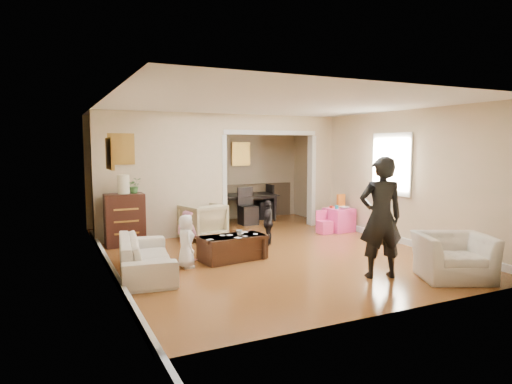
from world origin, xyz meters
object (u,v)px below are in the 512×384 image
dining_table (238,207)px  child_kneel_a (186,241)px  child_toddler (268,223)px  sofa (146,256)px  play_table (339,220)px  armchair_front (453,257)px  table_lamp (124,184)px  adult_person (381,217)px  coffee_cup (239,233)px  coffee_table (233,248)px  armchair_back (203,221)px  child_kneel_b (187,235)px  dresser (125,220)px  cyan_cup (337,207)px

dining_table → child_kneel_a: size_ratio=2.29×
dining_table → child_toddler: 2.92m
sofa → play_table: bearing=-64.0°
armchair_front → child_toddler: size_ratio=1.13×
table_lamp → dining_table: (3.10, 1.74, -0.85)m
sofa → table_lamp: bearing=6.9°
table_lamp → adult_person: 4.80m
adult_person → coffee_cup: bearing=-33.1°
coffee_table → play_table: 3.40m
armchair_back → play_table: (3.03, -0.55, -0.10)m
coffee_cup → child_toddler: child_toddler is taller
child_toddler → table_lamp: bearing=-72.8°
table_lamp → play_table: size_ratio=0.67×
child_kneel_b → armchair_back: bearing=-55.8°
armchair_back → dresser: size_ratio=0.79×
armchair_front → play_table: size_ratio=1.83×
sofa → child_toddler: 2.72m
armchair_front → armchair_back: bearing=144.4°
coffee_table → play_table: play_table is taller
dresser → coffee_cup: dresser is taller
coffee_table → child_kneel_a: (-0.85, -0.15, 0.22)m
armchair_front → table_lamp: bearing=158.1°
dresser → sofa: bearing=-90.8°
dining_table → child_kneel_a: 4.51m
armchair_front → coffee_cup: armchair_front is taller
child_kneel_b → dining_table: bearing=-63.9°
child_kneel_a → table_lamp: bearing=18.1°
coffee_table → armchair_back: bearing=86.9°
armchair_back → armchair_front: bearing=104.2°
armchair_back → coffee_cup: 1.92m
dining_table → child_toddler: size_ratio=2.21×
sofa → child_toddler: bearing=-61.7°
coffee_cup → play_table: size_ratio=0.19×
armchair_front → dresser: dresser is taller
sofa → armchair_back: bearing=-29.8°
table_lamp → coffee_table: bearing=-52.0°
coffee_table → armchair_front: bearing=-43.7°
play_table → adult_person: bearing=-116.4°
adult_person → child_kneel_b: bearing=-25.6°
dining_table → child_kneel_b: bearing=-116.8°
dresser → coffee_cup: (1.56, -1.92, -0.05)m
armchair_front → child_kneel_a: (-3.32, 2.21, 0.10)m
coffee_cup → cyan_cup: 3.21m
table_lamp → adult_person: bearing=-51.1°
dresser → dining_table: bearing=29.4°
armchair_front → dining_table: size_ratio=0.51×
coffee_cup → dining_table: (1.53, 3.66, -0.12)m
sofa → coffee_cup: size_ratio=18.48×
coffee_table → child_kneel_b: bearing=156.8°
play_table → child_kneel_a: size_ratio=0.64×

